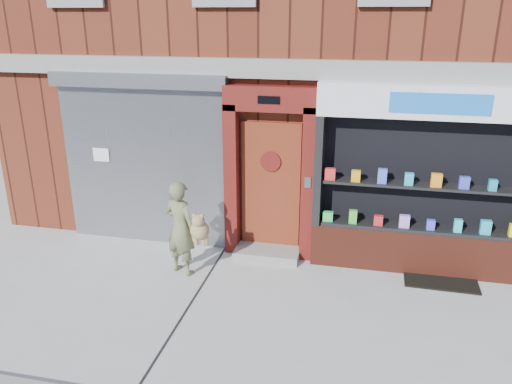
% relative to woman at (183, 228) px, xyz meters
% --- Properties ---
extents(ground, '(80.00, 80.00, 0.00)m').
position_rel_woman_xyz_m(ground, '(1.95, -0.90, -0.78)').
color(ground, '#9E9E99').
rests_on(ground, ground).
extents(building, '(12.00, 8.16, 8.00)m').
position_rel_woman_xyz_m(building, '(1.95, 5.10, 3.22)').
color(building, '#552013').
rests_on(building, ground).
extents(shutter_bay, '(3.10, 0.30, 3.04)m').
position_rel_woman_xyz_m(shutter_bay, '(-1.05, 1.03, 0.94)').
color(shutter_bay, gray).
rests_on(shutter_bay, ground).
extents(red_door_bay, '(1.52, 0.58, 2.90)m').
position_rel_woman_xyz_m(red_door_bay, '(1.20, 0.96, 0.68)').
color(red_door_bay, '#4C100D').
rests_on(red_door_bay, ground).
extents(pharmacy_bay, '(3.50, 0.41, 3.00)m').
position_rel_woman_xyz_m(pharmacy_bay, '(3.70, 0.92, 0.60)').
color(pharmacy_bay, maroon).
rests_on(pharmacy_bay, ground).
extents(woman, '(0.81, 0.55, 1.54)m').
position_rel_woman_xyz_m(woman, '(0.00, 0.00, 0.00)').
color(woman, '#666945').
rests_on(woman, ground).
extents(doormat, '(1.12, 0.80, 0.03)m').
position_rel_woman_xyz_m(doormat, '(4.02, 0.65, -0.76)').
color(doormat, black).
rests_on(doormat, ground).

